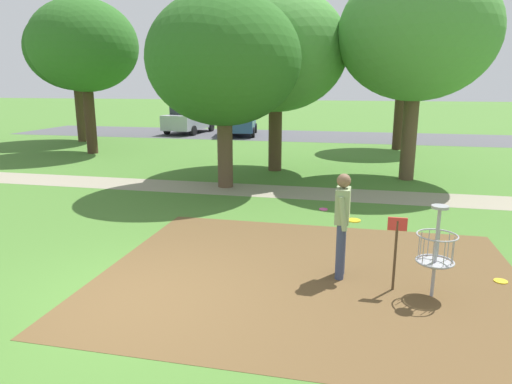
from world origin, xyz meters
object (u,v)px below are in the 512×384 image
tree_mid_right (276,51)px  parked_car_leftmost (190,118)px  tree_near_right (84,46)px  parked_car_center_left (239,120)px  tree_near_left (224,60)px  tree_far_left (75,49)px  tree_mid_center (417,34)px  player_foreground_watching (342,220)px  frisbee_scattered_a (501,281)px  frisbee_near_basket (323,209)px  tree_mid_left (404,48)px  disc_golf_basket (432,247)px

tree_mid_right → parked_car_leftmost: bearing=123.5°
tree_near_right → tree_mid_right: size_ratio=1.05×
tree_mid_right → parked_car_center_left: tree_mid_right is taller
tree_near_left → parked_car_center_left: tree_near_left is taller
tree_mid_right → parked_car_leftmost: tree_mid_right is taller
tree_near_left → tree_far_left: (-10.68, 9.03, 1.06)m
tree_near_right → tree_mid_center: size_ratio=1.00×
player_foreground_watching → tree_near_right: size_ratio=0.26×
frisbee_scattered_a → parked_car_center_left: bearing=115.5°
tree_near_right → tree_mid_center: 13.57m
frisbee_near_basket → parked_car_center_left: bearing=111.5°
tree_mid_right → frisbee_scattered_a: bearing=-59.0°
frisbee_scattered_a → tree_mid_right: (-5.20, 8.64, 4.14)m
frisbee_scattered_a → parked_car_leftmost: parked_car_leftmost is taller
frisbee_near_basket → tree_mid_right: (-2.12, 4.96, 4.14)m
frisbee_near_basket → parked_car_leftmost: bearing=120.6°
frisbee_near_basket → tree_mid_right: size_ratio=0.03×
tree_mid_left → tree_mid_right: bearing=-126.1°
frisbee_near_basket → frisbee_scattered_a: (3.07, -3.67, 0.00)m
tree_near_left → player_foreground_watching: bearing=-58.4°
tree_near_right → parked_car_leftmost: bearing=82.1°
tree_near_left → disc_golf_basket: bearing=-52.1°
tree_near_right → tree_far_left: size_ratio=0.95×
frisbee_near_basket → parked_car_leftmost: (-9.62, 16.29, 0.91)m
tree_near_left → tree_mid_left: size_ratio=0.88×
tree_mid_center → disc_golf_basket: bearing=-93.3°
tree_mid_center → player_foreground_watching: bearing=-102.3°
player_foreground_watching → parked_car_leftmost: size_ratio=0.39×
disc_golf_basket → parked_car_leftmost: bearing=119.0°
tree_near_right → disc_golf_basket: bearing=-42.5°
tree_far_left → parked_car_center_left: bearing=32.8°
disc_golf_basket → tree_near_right: 17.70m
tree_mid_center → tree_mid_right: (-4.50, 0.65, -0.40)m
player_foreground_watching → parked_car_center_left: 21.00m
tree_far_left → parked_car_center_left: 9.76m
frisbee_scattered_a → tree_far_left: 22.86m
player_foreground_watching → parked_car_leftmost: parked_car_leftmost is taller
tree_mid_center → tree_far_left: (-16.17, 6.68, 0.24)m
frisbee_scattered_a → tree_far_left: (-16.87, 14.67, 4.77)m
tree_near_right → tree_far_left: tree_far_left is taller
tree_mid_right → parked_car_center_left: (-4.13, 10.89, -3.23)m
player_foreground_watching → tree_mid_center: bearing=77.7°
parked_car_leftmost → tree_near_left: bearing=-65.6°
tree_mid_right → tree_far_left: size_ratio=0.90×
disc_golf_basket → tree_mid_right: 10.75m
frisbee_scattered_a → tree_mid_left: bearing=91.7°
parked_car_center_left → tree_mid_center: bearing=-53.2°
tree_mid_right → parked_car_center_left: bearing=110.8°
frisbee_near_basket → parked_car_leftmost: 18.94m
parked_car_center_left → tree_mid_right: bearing=-69.2°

